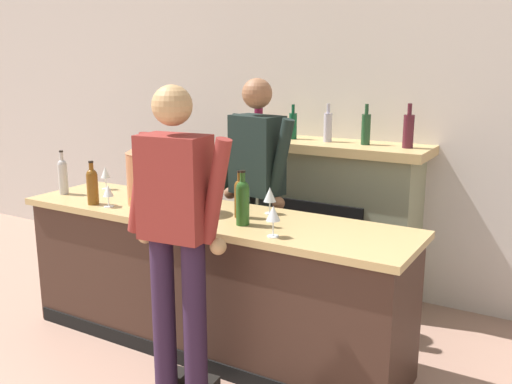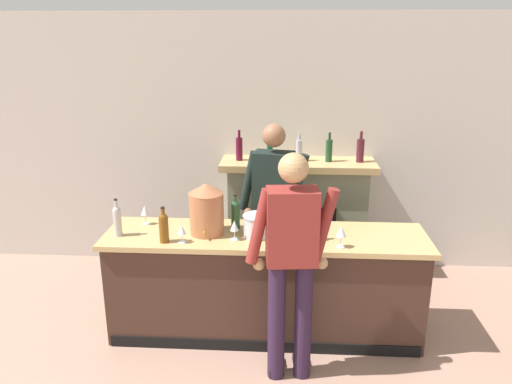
# 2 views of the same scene
# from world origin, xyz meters

# --- Properties ---
(wall_back_panel) EXTENTS (12.00, 0.07, 2.75)m
(wall_back_panel) POSITION_xyz_m (0.00, 4.58, 1.38)
(wall_back_panel) COLOR beige
(wall_back_panel) RESTS_ON ground_plane
(bar_counter) EXTENTS (2.70, 0.68, 0.93)m
(bar_counter) POSITION_xyz_m (-0.09, 3.11, 0.47)
(bar_counter) COLOR #3A251C
(bar_counter) RESTS_ON ground_plane
(fireplace_stone) EXTENTS (1.60, 0.52, 1.58)m
(fireplace_stone) POSITION_xyz_m (0.20, 4.32, 0.64)
(fireplace_stone) COLOR gray
(fireplace_stone) RESTS_ON ground_plane
(person_customer) EXTENTS (0.66, 0.33, 1.76)m
(person_customer) POSITION_xyz_m (0.12, 2.52, 0.98)
(person_customer) COLOR #2B1A31
(person_customer) RESTS_ON ground_plane
(person_bartender) EXTENTS (0.65, 0.36, 1.76)m
(person_bartender) POSITION_xyz_m (-0.04, 3.64, 0.98)
(person_bartender) COLOR #2F393B
(person_bartender) RESTS_ON ground_plane
(copper_dispenser) EXTENTS (0.29, 0.33, 0.44)m
(copper_dispenser) POSITION_xyz_m (-0.57, 3.10, 1.15)
(copper_dispenser) COLOR #B26A44
(copper_dispenser) RESTS_ON bar_counter
(ice_bucket_steel) EXTENTS (0.24, 0.24, 0.19)m
(ice_bucket_steel) POSITION_xyz_m (-0.15, 3.06, 1.02)
(ice_bucket_steel) COLOR silver
(ice_bucket_steel) RESTS_ON bar_counter
(wine_bottle_rose_blush) EXTENTS (0.07, 0.07, 0.32)m
(wine_bottle_rose_blush) POSITION_xyz_m (-1.30, 3.01, 1.07)
(wine_bottle_rose_blush) COLOR #B1AFAE
(wine_bottle_rose_blush) RESTS_ON bar_counter
(wine_bottle_port_short) EXTENTS (0.08, 0.08, 0.33)m
(wine_bottle_port_short) POSITION_xyz_m (0.24, 3.00, 1.07)
(wine_bottle_port_short) COLOR #234F1B
(wine_bottle_port_short) RESTS_ON bar_counter
(wine_bottle_riesling_slim) EXTENTS (0.08, 0.08, 0.31)m
(wine_bottle_riesling_slim) POSITION_xyz_m (-0.35, 3.22, 1.06)
(wine_bottle_riesling_slim) COLOR #264826
(wine_bottle_riesling_slim) RESTS_ON bar_counter
(wine_bottle_merlot_tall) EXTENTS (0.07, 0.07, 0.29)m
(wine_bottle_merlot_tall) POSITION_xyz_m (0.14, 3.13, 1.06)
(wine_bottle_merlot_tall) COLOR brown
(wine_bottle_merlot_tall) RESTS_ON bar_counter
(wine_bottle_burgundy_dark) EXTENTS (0.08, 0.08, 0.30)m
(wine_bottle_burgundy_dark) POSITION_xyz_m (-0.89, 2.90, 1.06)
(wine_bottle_burgundy_dark) COLOR brown
(wine_bottle_burgundy_dark) RESTS_ON bar_counter
(wine_glass_front_right) EXTENTS (0.07, 0.07, 0.15)m
(wine_glass_front_right) POSITION_xyz_m (-0.75, 2.90, 1.03)
(wine_glass_front_right) COLOR silver
(wine_glass_front_right) RESTS_ON bar_counter
(wine_glass_mid_counter) EXTENTS (0.07, 0.07, 0.17)m
(wine_glass_mid_counter) POSITION_xyz_m (-1.15, 3.28, 1.05)
(wine_glass_mid_counter) COLOR silver
(wine_glass_mid_counter) RESTS_ON bar_counter
(wine_glass_by_dispenser) EXTENTS (0.08, 0.08, 0.17)m
(wine_glass_by_dispenser) POSITION_xyz_m (0.26, 3.29, 1.05)
(wine_glass_by_dispenser) COLOR silver
(wine_glass_by_dispenser) RESTS_ON bar_counter
(wine_glass_back_row) EXTENTS (0.08, 0.08, 0.18)m
(wine_glass_back_row) POSITION_xyz_m (0.51, 2.88, 1.06)
(wine_glass_back_row) COLOR silver
(wine_glass_back_row) RESTS_ON bar_counter
(wine_glass_front_left) EXTENTS (0.07, 0.07, 0.17)m
(wine_glass_front_left) POSITION_xyz_m (-0.33, 2.98, 1.04)
(wine_glass_front_left) COLOR silver
(wine_glass_front_left) RESTS_ON bar_counter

